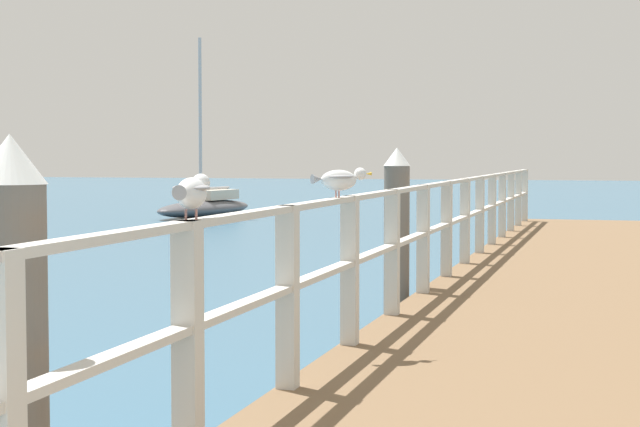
# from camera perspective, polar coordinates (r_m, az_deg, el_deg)

# --- Properties ---
(pier_deck) EXTENTS (2.52, 23.46, 0.43)m
(pier_deck) POSITION_cam_1_polar(r_m,az_deg,el_deg) (12.51, 12.18, -4.46)
(pier_deck) COLOR brown
(pier_deck) RESTS_ON ground_plane
(pier_railing) EXTENTS (0.12, 21.98, 1.13)m
(pier_railing) POSITION_cam_1_polar(r_m,az_deg,el_deg) (12.55, 6.84, -0.25)
(pier_railing) COLOR beige
(pier_railing) RESTS_ON pier_deck
(dock_piling_near) EXTENTS (0.29, 0.29, 1.94)m
(dock_piling_near) POSITION_cam_1_polar(r_m,az_deg,el_deg) (4.44, -16.21, -8.34)
(dock_piling_near) COLOR #6B6056
(dock_piling_near) RESTS_ON ground_plane
(dock_piling_far) EXTENTS (0.29, 0.29, 1.94)m
(dock_piling_far) POSITION_cam_1_polar(r_m,az_deg,el_deg) (11.58, 4.15, -1.19)
(dock_piling_far) COLOR #6B6056
(dock_piling_far) RESTS_ON ground_plane
(seagull_foreground) EXTENTS (0.20, 0.48, 0.21)m
(seagull_foreground) POSITION_cam_1_polar(r_m,az_deg,el_deg) (5.03, -6.92, 1.19)
(seagull_foreground) COLOR white
(seagull_foreground) RESTS_ON pier_railing
(seagull_background) EXTENTS (0.39, 0.35, 0.21)m
(seagull_background) POSITION_cam_1_polar(r_m,az_deg,el_deg) (7.62, 1.07, 1.88)
(seagull_background) COLOR white
(seagull_background) RESTS_ON pier_railing
(boat_3) EXTENTS (2.12, 4.89, 5.35)m
(boat_3) POSITION_cam_1_polar(r_m,az_deg,el_deg) (32.12, -6.17, 0.41)
(boat_3) COLOR #4C4C51
(boat_3) RESTS_ON ground_plane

